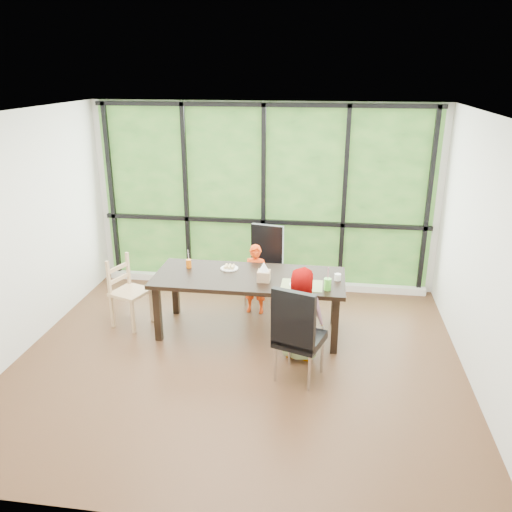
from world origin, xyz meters
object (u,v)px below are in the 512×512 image
Objects in this scene: plate_near at (301,285)px; tissue_box at (264,276)px; orange_cup at (189,264)px; green_cup at (328,284)px; child_older at (302,314)px; white_mug at (338,277)px; dining_table at (249,304)px; plate_far at (229,268)px; chair_interior_leather at (300,332)px; child_toddler at (256,279)px; chair_window_leather at (263,266)px; chair_end_beech at (130,292)px.

plate_near is 0.45m from tissue_box.
tissue_box is at bearing -16.51° from orange_cup.
child_older is at bearing -136.57° from green_cup.
child_older is 0.71m from white_mug.
orange_cup reaches higher than plate_near.
dining_table is 2.12× the size of child_older.
orange_cup reaches higher than plate_far.
chair_interior_leather reaches higher than child_toddler.
chair_window_leather reaches higher than green_cup.
chair_end_beech is (-2.20, 0.91, -0.09)m from chair_interior_leather.
child_older reaches higher than chair_interior_leather.
orange_cup is at bearing -176.75° from plate_far.
dining_table is at bearing -82.41° from chair_window_leather.
chair_interior_leather is 13.69× the size of white_mug.
green_cup is at bearing -13.50° from plate_near.
white_mug is at bearing 28.10° from plate_near.
child_toddler is 1.31m from green_cup.
orange_cup is 0.79× the size of green_cup.
chair_window_leather is at bearing -40.59° from chair_end_beech.
child_older reaches higher than tissue_box.
white_mug is (0.42, 0.23, 0.03)m from plate_near.
child_older is (2.20, -0.50, 0.09)m from chair_end_beech.
white_mug is at bearing -29.31° from chair_window_leather.
plate_far is (-0.96, 0.72, 0.21)m from child_older.
white_mug is at bearing -113.53° from child_older.
chair_interior_leather is 1.14× the size of child_toddler.
orange_cup is at bearing 175.52° from white_mug.
green_cup is (0.26, 0.66, 0.28)m from chair_interior_leather.
chair_interior_leather is at bearing -36.81° from orange_cup.
plate_near is at bearing -71.25° from child_older.
child_older is 0.68m from tissue_box.
green_cup is (2.46, -0.25, 0.37)m from chair_end_beech.
green_cup is (0.94, -0.84, 0.34)m from child_toddler.
plate_near is (-0.04, 0.32, 0.22)m from child_older.
chair_interior_leather is 4.88× the size of plate_far.
child_toddler is 1.29m from child_older.
plate_far is 0.52m from orange_cup.
green_cup is (0.94, -0.28, 0.44)m from dining_table.
tissue_box is at bearing 168.58° from green_cup.
tissue_box is at bearing -40.59° from chair_interior_leather.
dining_table is 8.54× the size of plate_near.
dining_table is at bearing 147.56° from tissue_box.
child_toddler is at bearing -88.51° from chair_window_leather.
white_mug is (1.34, -0.17, 0.03)m from plate_far.
chair_interior_leather is 2.38m from chair_end_beech.
green_cup reaches higher than plate_near.
chair_end_beech is 6.67× the size of green_cup.
dining_table is 1.14m from white_mug.
chair_end_beech is 2.50m from green_cup.
dining_table is 0.50m from tissue_box.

